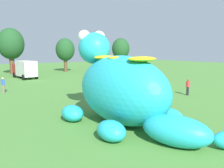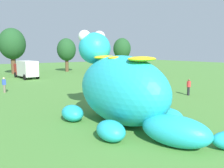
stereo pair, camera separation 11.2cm
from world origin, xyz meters
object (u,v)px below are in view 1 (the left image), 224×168
at_px(spectator_near_inflatable, 188,87).
at_px(box_truck, 25,69).
at_px(spectator_mid_field, 3,85).
at_px(giant_inflatable_creature, 121,89).

bearing_deg(spectator_near_inflatable, box_truck, 111.89).
distance_m(spectator_near_inflatable, spectator_mid_field, 19.82).
xyz_separation_m(spectator_near_inflatable, spectator_mid_field, (-15.55, 12.30, 0.00)).
relative_size(box_truck, spectator_mid_field, 3.84).
height_order(spectator_near_inflatable, spectator_mid_field, same).
relative_size(giant_inflatable_creature, spectator_mid_field, 6.84).
height_order(box_truck, spectator_mid_field, box_truck).
xyz_separation_m(giant_inflatable_creature, box_truck, (1.11, 28.57, -0.62)).
relative_size(box_truck, spectator_near_inflatable, 3.84).
bearing_deg(spectator_mid_field, giant_inflatable_creature, -74.57).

